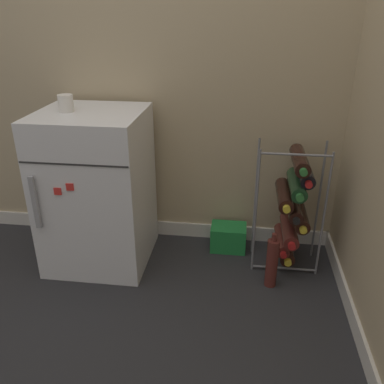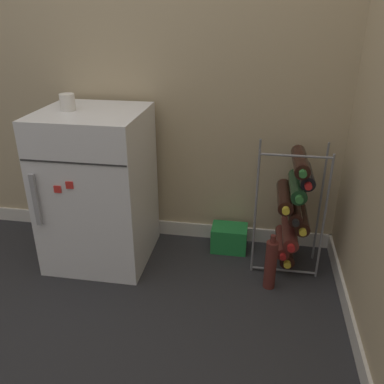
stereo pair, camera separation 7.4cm
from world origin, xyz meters
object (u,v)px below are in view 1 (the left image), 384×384
object	(u,v)px
soda_box	(228,237)
loose_bottle_floor	(272,263)
mini_fridge	(97,190)
wine_rack	(292,207)
fridge_top_cup	(66,103)

from	to	relation	value
soda_box	loose_bottle_floor	world-z (taller)	loose_bottle_floor
soda_box	mini_fridge	bearing A→B (deg)	-166.22
wine_rack	soda_box	distance (m)	0.45
mini_fridge	loose_bottle_floor	xyz separation A→B (m)	(0.95, -0.15, -0.29)
wine_rack	soda_box	xyz separation A→B (m)	(-0.34, 0.11, -0.28)
mini_fridge	fridge_top_cup	bearing A→B (deg)	-174.41
wine_rack	fridge_top_cup	xyz separation A→B (m)	(-1.16, -0.08, 0.54)
wine_rack	loose_bottle_floor	world-z (taller)	wine_rack
wine_rack	fridge_top_cup	world-z (taller)	fridge_top_cup
mini_fridge	soda_box	world-z (taller)	mini_fridge
mini_fridge	fridge_top_cup	xyz separation A→B (m)	(-0.11, -0.01, 0.47)
mini_fridge	soda_box	bearing A→B (deg)	13.78
mini_fridge	soda_box	xyz separation A→B (m)	(0.72, 0.18, -0.35)
mini_fridge	loose_bottle_floor	distance (m)	1.01
wine_rack	mini_fridge	bearing A→B (deg)	-176.42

